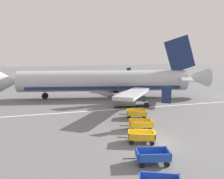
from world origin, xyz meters
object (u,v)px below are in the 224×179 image
at_px(baggage_cart_second_in_row, 153,156).
at_px(baggage_cart_third_in_row, 141,136).
at_px(airplane, 109,81).
at_px(baggage_cart_far_end, 137,113).
at_px(baggage_cart_fourth_in_row, 140,124).
at_px(service_truck_beside_carts, 130,99).

height_order(baggage_cart_second_in_row, baggage_cart_third_in_row, same).
height_order(airplane, baggage_cart_far_end, airplane).
height_order(baggage_cart_second_in_row, baggage_cart_far_end, same).
distance_m(baggage_cart_third_in_row, baggage_cart_far_end, 7.64).
distance_m(airplane, baggage_cart_far_end, 12.94).
bearing_deg(airplane, baggage_cart_fourth_in_row, -92.14).
relative_size(baggage_cart_third_in_row, baggage_cart_fourth_in_row, 0.99).
xyz_separation_m(airplane, baggage_cart_fourth_in_row, (-0.63, -16.77, -2.45)).
bearing_deg(baggage_cart_second_in_row, service_truck_beside_carts, 76.51).
bearing_deg(baggage_cart_third_in_row, airplane, 84.82).
bearing_deg(baggage_cart_fourth_in_row, service_truck_beside_carts, 77.23).
bearing_deg(baggage_cart_fourth_in_row, baggage_cart_far_end, 75.03).
bearing_deg(airplane, baggage_cart_second_in_row, -95.89).
height_order(baggage_cart_third_in_row, baggage_cart_far_end, same).
bearing_deg(baggage_cart_second_in_row, baggage_cart_far_end, 75.32).
distance_m(airplane, baggage_cart_fourth_in_row, 16.96).
xyz_separation_m(airplane, baggage_cart_far_end, (0.46, -12.70, -2.45)).
distance_m(baggage_cart_third_in_row, baggage_cart_fourth_in_row, 3.43).
xyz_separation_m(baggage_cart_far_end, service_truck_beside_carts, (1.16, 5.85, 0.50)).
bearing_deg(baggage_cart_far_end, baggage_cart_third_in_row, -107.32).
xyz_separation_m(airplane, baggage_cart_second_in_row, (-2.46, -23.87, -2.45)).
height_order(baggage_cart_second_in_row, service_truck_beside_carts, service_truck_beside_carts).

